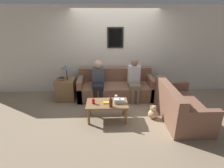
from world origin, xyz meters
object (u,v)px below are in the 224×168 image
at_px(couch_main, 116,88).
at_px(coffee_table, 107,105).
at_px(teddy_bear, 153,113).
at_px(wine_bottle, 111,103).
at_px(person_left, 98,79).
at_px(couch_side, 179,107).
at_px(person_right, 134,79).
at_px(drinking_glass, 116,97).

bearing_deg(couch_main, coffee_table, -102.54).
relative_size(coffee_table, teddy_bear, 2.80).
distance_m(couch_main, wine_bottle, 1.46).
bearing_deg(couch_main, person_left, -160.53).
bearing_deg(wine_bottle, teddy_bear, 10.64).
relative_size(couch_main, person_left, 1.90).
relative_size(couch_side, teddy_bear, 4.72).
bearing_deg(coffee_table, person_right, 52.99).
bearing_deg(person_right, teddy_bear, -73.64).
relative_size(drinking_glass, person_right, 0.09).
distance_m(couch_side, coffee_table, 1.71).
bearing_deg(person_left, couch_side, -28.89).
bearing_deg(couch_side, person_left, 61.11).
bearing_deg(teddy_bear, couch_main, 123.68).
bearing_deg(coffee_table, couch_side, -0.76).
xyz_separation_m(drinking_glass, teddy_bear, (0.88, -0.17, -0.34)).
relative_size(person_left, teddy_bear, 3.36).
distance_m(coffee_table, person_right, 1.34).
xyz_separation_m(coffee_table, teddy_bear, (1.10, 0.00, -0.22)).
xyz_separation_m(coffee_table, wine_bottle, (0.08, -0.19, 0.17)).
distance_m(person_left, person_right, 1.03).
bearing_deg(person_right, person_left, 179.69).
xyz_separation_m(couch_main, wine_bottle, (-0.19, -1.42, 0.25)).
bearing_deg(person_right, wine_bottle, -119.75).
xyz_separation_m(coffee_table, person_right, (0.79, 1.05, 0.27)).
height_order(couch_side, wine_bottle, couch_side).
height_order(person_left, teddy_bear, person_left).
relative_size(coffee_table, person_left, 0.83).
distance_m(couch_main, drinking_glass, 1.08).
distance_m(wine_bottle, person_left, 1.29).
bearing_deg(couch_main, couch_side, -41.21).
bearing_deg(couch_main, wine_bottle, -97.67).
bearing_deg(wine_bottle, couch_side, 5.84).
height_order(couch_main, teddy_bear, couch_main).
bearing_deg(coffee_table, person_left, 102.79).
relative_size(drinking_glass, person_left, 0.09).
xyz_separation_m(couch_main, coffee_table, (-0.27, -1.23, 0.08)).
height_order(couch_side, coffee_table, couch_side).
bearing_deg(drinking_glass, couch_side, -7.52).
distance_m(wine_bottle, drinking_glass, 0.39).
bearing_deg(coffee_table, wine_bottle, -66.31).
height_order(couch_side, person_right, person_right).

